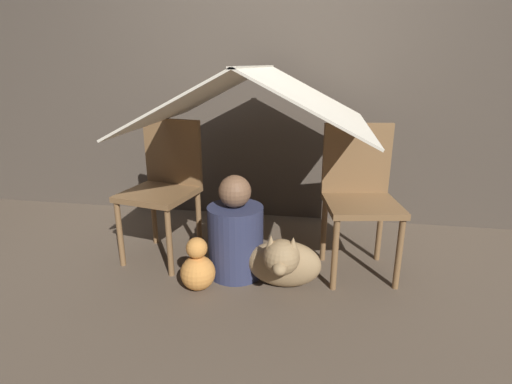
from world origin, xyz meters
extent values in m
plane|color=brown|center=(0.00, 0.00, 0.00)|extent=(8.80, 8.80, 0.00)
cube|color=#4C4238|center=(0.00, 1.07, 1.25)|extent=(7.00, 0.05, 2.50)
cylinder|color=brown|center=(-0.85, 0.00, 0.22)|extent=(0.04, 0.04, 0.43)
cylinder|color=brown|center=(-0.49, -0.07, 0.22)|extent=(0.04, 0.04, 0.43)
cylinder|color=brown|center=(-0.78, 0.36, 0.22)|extent=(0.04, 0.04, 0.43)
cylinder|color=brown|center=(-0.42, 0.28, 0.22)|extent=(0.04, 0.04, 0.43)
cube|color=brown|center=(-0.63, 0.14, 0.45)|extent=(0.50, 0.50, 0.04)
cube|color=brown|center=(-0.59, 0.33, 0.69)|extent=(0.42, 0.11, 0.43)
cylinder|color=brown|center=(0.49, -0.07, 0.22)|extent=(0.04, 0.04, 0.43)
cylinder|color=brown|center=(0.84, 0.00, 0.22)|extent=(0.04, 0.04, 0.43)
cylinder|color=brown|center=(0.42, 0.29, 0.22)|extent=(0.04, 0.04, 0.43)
cylinder|color=brown|center=(0.78, 0.35, 0.22)|extent=(0.04, 0.04, 0.43)
cube|color=brown|center=(0.63, 0.14, 0.45)|extent=(0.49, 0.49, 0.04)
cube|color=brown|center=(0.60, 0.34, 0.69)|extent=(0.42, 0.10, 0.43)
cube|color=silver|center=(-0.32, 0.14, 1.07)|extent=(0.64, 1.25, 0.33)
cube|color=silver|center=(0.32, 0.14, 1.07)|extent=(0.64, 1.25, 0.33)
cube|color=silver|center=(0.00, 0.14, 1.23)|extent=(0.04, 1.25, 0.01)
cylinder|color=#2D3351|center=(-0.10, 0.02, 0.22)|extent=(0.34, 0.34, 0.44)
sphere|color=brown|center=(-0.10, 0.02, 0.53)|extent=(0.19, 0.19, 0.19)
ellipsoid|color=#9E7F56|center=(0.20, -0.07, 0.14)|extent=(0.43, 0.20, 0.28)
sphere|color=#9E7F56|center=(0.20, -0.24, 0.26)|extent=(0.19, 0.19, 0.19)
ellipsoid|color=#9E7F56|center=(0.20, -0.32, 0.24)|extent=(0.08, 0.10, 0.07)
cone|color=#9E7F56|center=(0.14, -0.24, 0.34)|extent=(0.07, 0.07, 0.09)
cone|color=#9E7F56|center=(0.26, -0.24, 0.34)|extent=(0.07, 0.07, 0.09)
sphere|color=#D88C3F|center=(-0.28, -0.19, 0.10)|extent=(0.20, 0.20, 0.20)
sphere|color=#D88C3F|center=(-0.28, -0.19, 0.26)|extent=(0.12, 0.12, 0.12)
camera|label=1|loc=(0.38, -2.14, 1.24)|focal=28.00mm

